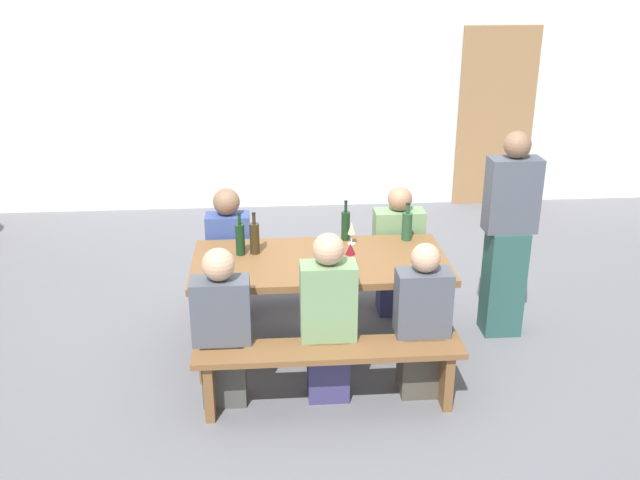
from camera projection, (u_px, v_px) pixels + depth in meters
ground_plane at (320, 350)px, 5.39m from camera, size 24.00×24.00×0.00m
back_wall at (296, 71)px, 8.11m from camera, size 14.00×0.20×3.20m
wooden_door at (496, 118)px, 8.35m from camera, size 0.90×0.06×2.10m
tasting_table at (320, 269)px, 5.14m from camera, size 1.84×0.90×0.75m
bench_near at (329, 362)px, 4.57m from camera, size 1.74×0.30×0.45m
bench_far at (313, 269)px, 5.96m from camera, size 1.74×0.30×0.45m
wine_bottle_0 at (407, 226)px, 5.44m from camera, size 0.08×0.08×0.30m
wine_bottle_1 at (240, 239)px, 5.16m from camera, size 0.07×0.07×0.32m
wine_bottle_2 at (255, 238)px, 5.18m from camera, size 0.07×0.07×0.32m
wine_bottle_3 at (346, 225)px, 5.44m from camera, size 0.07×0.07×0.32m
wine_glass_0 at (352, 229)px, 5.36m from camera, size 0.06×0.06×0.18m
wine_glass_1 at (350, 250)px, 4.98m from camera, size 0.07×0.07×0.17m
seated_guest_near_0 at (222, 330)px, 4.59m from camera, size 0.38×0.24×1.10m
seated_guest_near_1 at (328, 321)px, 4.63m from camera, size 0.36×0.24×1.18m
seated_guest_near_2 at (422, 324)px, 4.69m from camera, size 0.36×0.24×1.09m
seated_guest_far_0 at (229, 257)px, 5.70m from camera, size 0.34×0.24×1.11m
seated_guest_far_1 at (398, 255)px, 5.81m from camera, size 0.40×0.24×1.10m
standing_host at (508, 239)px, 5.39m from camera, size 0.38×0.24×1.62m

